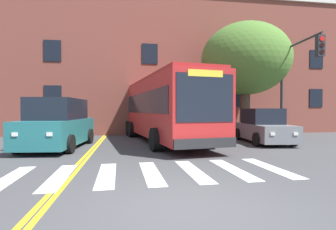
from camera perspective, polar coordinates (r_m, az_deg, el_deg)
The scene contains 10 objects.
ground_plane at distance 4.90m, azimuth 3.86°, elevation -19.73°, with size 120.00×120.00×0.00m, color #424244.
crosswalk at distance 7.41m, azimuth -8.44°, elevation -12.48°, with size 8.97×3.09×0.01m.
lane_line_yellow_inner at distance 21.34m, azimuth -13.05°, elevation -3.61°, with size 0.12×36.00×0.01m, color gold.
lane_line_yellow_outer at distance 21.33m, azimuth -12.62°, elevation -3.61°, with size 0.12×36.00×0.01m, color gold.
city_bus at distance 14.77m, azimuth -1.43°, elevation 1.51°, with size 4.15×11.66×3.44m.
car_teal_near_lane at distance 13.02m, azimuth -22.75°, elevation -1.93°, with size 2.67×5.32×2.27m.
car_grey_far_lane at distance 14.91m, azimuth 19.95°, elevation -2.52°, with size 2.36×4.67×1.82m.
traffic_light_near_corner at distance 16.19m, azimuth 26.04°, elevation 8.63°, with size 0.58×3.84×5.71m.
street_tree_curbside_large at distance 17.81m, azimuth 16.46°, elevation 11.53°, with size 7.44×7.27×7.31m.
building_facade at distance 22.05m, azimuth -4.73°, elevation 10.50°, with size 32.19×6.94×10.68m.
Camera 1 is at (-1.00, -4.47, 1.74)m, focal length 28.00 mm.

